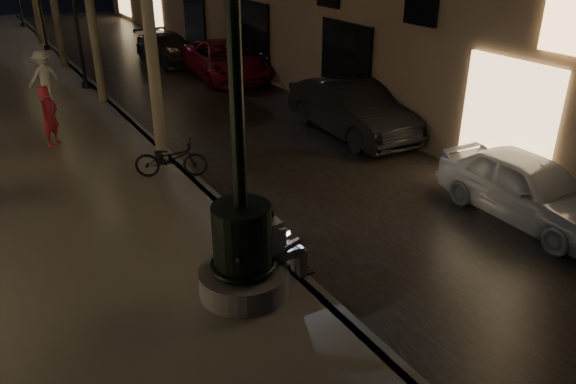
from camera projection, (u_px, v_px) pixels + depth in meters
ground at (103, 99)px, 19.50m from camera, size 120.00×120.00×0.00m
cobble_lane at (184, 87)px, 20.88m from camera, size 6.00×45.00×0.02m
curb_strip at (103, 96)px, 19.46m from camera, size 0.25×45.00×0.20m
fountain_lamppost at (242, 235)px, 8.41m from camera, size 1.40×1.40×5.21m
seated_man_laptop at (278, 242)px, 8.82m from camera, size 0.98×0.33×1.35m
lamp_curb_a at (148, 34)px, 12.53m from camera, size 0.36×0.36×4.81m
car_front at (528, 188)px, 11.23m from camera, size 1.68×3.98×1.34m
car_second at (352, 109)px, 15.79m from camera, size 1.81×4.71×1.53m
car_third at (224, 60)px, 21.90m from camera, size 2.72×5.21×1.40m
car_rear at (168, 48)px, 24.51m from camera, size 2.06×4.40×1.24m
pedestrian_red at (50, 116)px, 14.50m from camera, size 0.67×0.66×1.56m
pedestrian_white at (44, 76)px, 18.19m from camera, size 1.21×0.96×1.64m
bicycle at (171, 159)px, 12.74m from camera, size 1.73×1.28×0.87m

